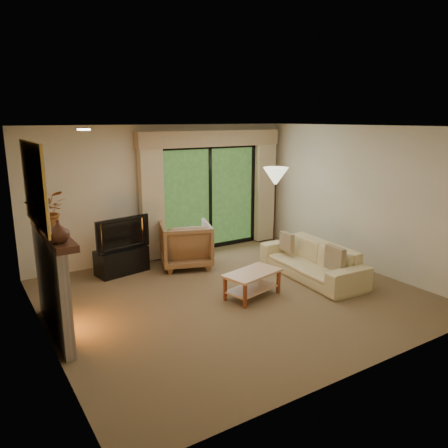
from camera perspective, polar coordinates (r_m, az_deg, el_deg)
floor at (r=6.95m, az=1.33°, el=-9.35°), size 5.50×5.50×0.00m
ceiling at (r=6.40m, az=1.46°, el=12.61°), size 5.50×5.50×0.00m
wall_back at (r=8.71m, az=-7.75°, el=4.17°), size 5.00×0.00×5.00m
wall_front at (r=4.75m, az=18.35°, el=-4.40°), size 5.00×0.00×5.00m
wall_left at (r=5.57m, az=-22.92°, el=-2.17°), size 0.00×5.00×5.00m
wall_right at (r=8.37m, az=17.33°, el=3.29°), size 0.00×5.00×5.00m
fireplace at (r=5.96m, az=-21.56°, el=-7.26°), size 0.24×1.70×1.37m
mirror at (r=5.64m, az=-23.52°, el=4.73°), size 0.07×1.45×1.02m
sliding_door at (r=9.15m, az=-1.87°, el=3.47°), size 2.26×0.10×2.16m
curtain_left at (r=8.45m, az=-9.43°, el=3.13°), size 0.45×0.18×2.35m
curtain_right at (r=9.79m, az=5.31°, el=4.68°), size 0.45×0.18×2.35m
cornice at (r=8.94m, az=-1.63°, el=11.11°), size 3.20×0.24×0.32m
media_console at (r=8.06m, az=-13.20°, el=-4.70°), size 0.97×0.56×0.45m
tv at (r=7.92m, az=-13.40°, el=-1.12°), size 1.02×0.31×0.59m
armchair at (r=8.19m, az=-5.04°, el=-2.68°), size 1.15×1.17×0.84m
sofa at (r=7.78m, az=11.39°, el=-4.70°), size 0.95×2.12×0.60m
pillow_near at (r=7.27m, az=14.29°, el=-4.40°), size 0.13×0.40×0.39m
pillow_far at (r=8.10m, az=8.21°, el=-2.33°), size 0.11×0.35×0.34m
coffee_table at (r=6.86m, az=3.72°, el=-7.86°), size 1.00×0.69×0.41m
floor_lamp at (r=8.54m, az=6.63°, el=1.31°), size 0.62×0.62×1.81m
vase at (r=5.16m, az=-20.83°, el=-0.92°), size 0.28×0.28×0.25m
branches at (r=5.63m, az=-22.03°, el=1.58°), size 0.58×0.54×0.53m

